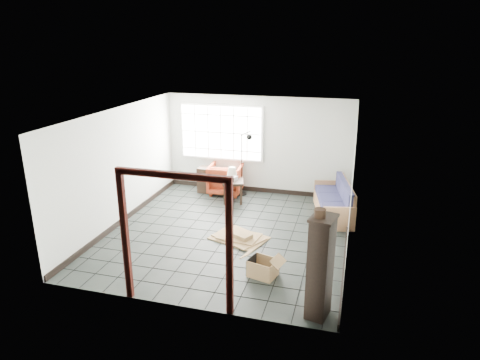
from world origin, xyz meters
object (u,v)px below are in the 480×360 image
(futon_sofa, at_px, (336,203))
(side_table, at_px, (233,185))
(tall_shelf, at_px, (320,267))
(armchair, at_px, (226,177))

(futon_sofa, xyz_separation_m, side_table, (-2.58, 0.18, 0.17))
(tall_shelf, bearing_deg, side_table, 134.27)
(futon_sofa, height_order, side_table, futon_sofa)
(armchair, relative_size, tall_shelf, 0.55)
(futon_sofa, relative_size, armchair, 2.21)
(side_table, bearing_deg, armchair, 121.95)
(side_table, height_order, tall_shelf, tall_shelf)
(side_table, relative_size, tall_shelf, 0.40)
(futon_sofa, height_order, armchair, armchair)
(armchair, distance_m, side_table, 0.70)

